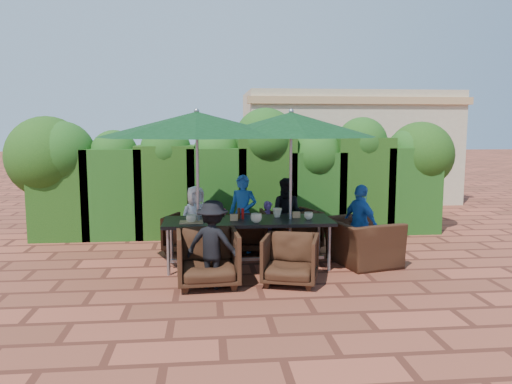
{
  "coord_description": "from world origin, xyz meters",
  "views": [
    {
      "loc": [
        -0.7,
        -7.75,
        2.17
      ],
      "look_at": [
        0.12,
        0.4,
        1.11
      ],
      "focal_mm": 35.0,
      "sensor_mm": 36.0,
      "label": 1
    }
  ],
  "objects": [
    {
      "name": "adult_end_right",
      "position": [
        1.76,
        -0.08,
        0.64
      ],
      "size": [
        0.65,
        0.83,
        1.27
      ],
      "primitive_type": "imported",
      "rotation": [
        0.0,
        0.0,
        1.99
      ],
      "color": "blue",
      "rests_on": "ground"
    },
    {
      "name": "pedestrian_c",
      "position": [
        3.13,
        4.4,
        0.95
      ],
      "size": [
        1.34,
        0.94,
        1.9
      ],
      "primitive_type": "imported",
      "rotation": [
        0.0,
        0.0,
        2.79
      ],
      "color": "gray",
      "rests_on": "ground"
    },
    {
      "name": "dining_table",
      "position": [
        -0.06,
        -0.13,
        0.68
      ],
      "size": [
        2.62,
        0.9,
        0.75
      ],
      "color": "black",
      "rests_on": "ground"
    },
    {
      "name": "cup_c",
      "position": [
        0.04,
        -0.38,
        0.82
      ],
      "size": [
        0.18,
        0.18,
        0.14
      ],
      "primitive_type": "imported",
      "color": "beige",
      "rests_on": "dining_table"
    },
    {
      "name": "number_block_right",
      "position": [
        0.71,
        -0.06,
        0.8
      ],
      "size": [
        0.12,
        0.06,
        0.1
      ],
      "primitive_type": "cube",
      "color": "tan",
      "rests_on": "dining_table"
    },
    {
      "name": "chair_far_left",
      "position": [
        -1.03,
        0.9,
        0.37
      ],
      "size": [
        0.91,
        0.89,
        0.74
      ],
      "primitive_type": "imported",
      "rotation": [
        0.0,
        0.0,
        2.76
      ],
      "color": "black",
      "rests_on": "ground"
    },
    {
      "name": "building",
      "position": [
        3.5,
        6.99,
        1.61
      ],
      "size": [
        6.2,
        3.08,
        3.2
      ],
      "color": "beige",
      "rests_on": "ground"
    },
    {
      "name": "child_right",
      "position": [
        0.39,
        0.92,
        0.44
      ],
      "size": [
        0.33,
        0.28,
        0.88
      ],
      "primitive_type": "imported",
      "rotation": [
        0.0,
        0.0,
        -0.06
      ],
      "color": "#804FAD",
      "rests_on": "ground"
    },
    {
      "name": "cup_e",
      "position": [
        0.88,
        -0.2,
        0.81
      ],
      "size": [
        0.14,
        0.14,
        0.11
      ],
      "primitive_type": "imported",
      "color": "beige",
      "rests_on": "dining_table"
    },
    {
      "name": "umbrella_left",
      "position": [
        -0.83,
        -0.21,
        2.21
      ],
      "size": [
        2.98,
        2.98,
        2.46
      ],
      "color": "gray",
      "rests_on": "ground"
    },
    {
      "name": "cup_a",
      "position": [
        -0.93,
        -0.3,
        0.81
      ],
      "size": [
        0.16,
        0.16,
        0.12
      ],
      "primitive_type": "imported",
      "color": "beige",
      "rests_on": "dining_table"
    },
    {
      "name": "chair_near_left",
      "position": [
        -0.69,
        -1.02,
        0.43
      ],
      "size": [
        0.89,
        0.84,
        0.86
      ],
      "primitive_type": "imported",
      "rotation": [
        0.0,
        0.0,
        0.07
      ],
      "color": "black",
      "rests_on": "ground"
    },
    {
      "name": "number_block_left",
      "position": [
        -0.28,
        -0.2,
        0.8
      ],
      "size": [
        0.12,
        0.06,
        0.1
      ],
      "primitive_type": "cube",
      "color": "tan",
      "rests_on": "dining_table"
    },
    {
      "name": "hedge_wall",
      "position": [
        -0.21,
        2.32,
        1.31
      ],
      "size": [
        9.1,
        1.6,
        2.57
      ],
      "color": "#173C10",
      "rests_on": "ground"
    },
    {
      "name": "pedestrian_a",
      "position": [
        1.39,
        4.19,
        0.84
      ],
      "size": [
        1.58,
        0.59,
        1.68
      ],
      "primitive_type": "imported",
      "rotation": [
        0.0,
        0.0,
        3.16
      ],
      "color": "#238243",
      "rests_on": "ground"
    },
    {
      "name": "ground",
      "position": [
        0.0,
        0.0,
        0.0
      ],
      "size": [
        80.0,
        80.0,
        0.0
      ],
      "primitive_type": "plane",
      "color": "brown",
      "rests_on": "ground"
    },
    {
      "name": "adult_far_left",
      "position": [
        -0.89,
        0.89,
        0.58
      ],
      "size": [
        0.66,
        0.54,
        1.17
      ],
      "primitive_type": "imported",
      "rotation": [
        0.0,
        0.0,
        0.4
      ],
      "color": "white",
      "rests_on": "ground"
    },
    {
      "name": "chair_far_right",
      "position": [
        0.84,
        0.89,
        0.4
      ],
      "size": [
        0.99,
        0.96,
        0.8
      ],
      "primitive_type": "imported",
      "rotation": [
        0.0,
        0.0,
        3.51
      ],
      "color": "black",
      "rests_on": "ground"
    },
    {
      "name": "umbrella_right",
      "position": [
        0.6,
        -0.13,
        2.21
      ],
      "size": [
        2.71,
        2.71,
        2.46
      ],
      "color": "gray",
      "rests_on": "ground"
    },
    {
      "name": "ketchup_bottle",
      "position": [
        -0.14,
        -0.07,
        0.83
      ],
      "size": [
        0.04,
        0.04,
        0.17
      ],
      "primitive_type": "cylinder",
      "color": "#B20C0A",
      "rests_on": "dining_table"
    },
    {
      "name": "chair_near_right",
      "position": [
        0.45,
        -1.05,
        0.38
      ],
      "size": [
        0.91,
        0.88,
        0.76
      ],
      "primitive_type": "imported",
      "rotation": [
        0.0,
        0.0,
        -0.29
      ],
      "color": "black",
      "rests_on": "ground"
    },
    {
      "name": "sauce_bottle",
      "position": [
        -0.2,
        -0.03,
        0.83
      ],
      "size": [
        0.04,
        0.04,
        0.17
      ],
      "primitive_type": "cylinder",
      "color": "#4C230C",
      "rests_on": "dining_table"
    },
    {
      "name": "adult_far_mid",
      "position": [
        -0.07,
        0.82,
        0.68
      ],
      "size": [
        0.6,
        0.55,
        1.36
      ],
      "primitive_type": "imported",
      "rotation": [
        0.0,
        0.0,
        -0.37
      ],
      "color": "blue",
      "rests_on": "ground"
    },
    {
      "name": "adult_far_right",
      "position": [
        0.73,
        0.87,
        0.65
      ],
      "size": [
        0.71,
        0.55,
        1.29
      ],
      "primitive_type": "imported",
      "rotation": [
        0.0,
        0.0,
        -0.31
      ],
      "color": "black",
      "rests_on": "ground"
    },
    {
      "name": "child_left",
      "position": [
        -0.4,
        1.0,
        0.38
      ],
      "size": [
        0.33,
        0.29,
        0.75
      ],
      "primitive_type": "imported",
      "rotation": [
        0.0,
        0.0,
        0.32
      ],
      "color": "#E04F77",
      "rests_on": "ground"
    },
    {
      "name": "cup_d",
      "position": [
        0.42,
        0.04,
        0.82
      ],
      "size": [
        0.15,
        0.15,
        0.14
      ],
      "primitive_type": "imported",
      "color": "beige",
      "rests_on": "dining_table"
    },
    {
      "name": "chair_far_mid",
      "position": [
        -0.07,
        0.86,
        0.4
      ],
      "size": [
        0.79,
        0.74,
        0.8
      ],
      "primitive_type": "imported",
      "rotation": [
        0.0,
        0.0,
        3.15
      ],
      "color": "black",
      "rests_on": "ground"
    },
    {
      "name": "adult_near_left",
      "position": [
        -0.62,
        -1.11,
        0.6
      ],
      "size": [
        0.85,
        0.62,
        1.2
      ],
      "primitive_type": "imported",
      "rotation": [
        0.0,
        0.0,
        2.75
      ],
      "color": "black",
      "rests_on": "ground"
    },
    {
      "name": "pedestrian_b",
      "position": [
        2.74,
        4.32,
        0.96
      ],
      "size": [
        1.06,
        0.83,
        1.92
      ],
      "primitive_type": "imported",
      "rotation": [
        0.0,
        0.0,
        3.47
      ],
      "color": "#E04F77",
      "rests_on": "ground"
    },
    {
      "name": "serving_tray",
      "position": [
        -0.93,
        -0.29,
        0.76
      ],
      "size": [
        0.35,
        0.25,
        0.02
      ],
      "primitive_type": "cube",
      "color": "#AA8252",
      "rests_on": "dining_table"
    },
    {
      "name": "chair_end_right",
      "position": [
        1.75,
        -0.14,
        0.48
      ],
      "size": [
        0.96,
        1.24,
        0.96
      ],
      "primitive_type": "imported",
      "rotation": [
        0.0,
        0.0,
        1.81
      ],
      "color": "black",
      "rests_on": "ground"
    },
    {
      "name": "cup_b",
      "position": [
        -0.61,
        0.02,
        0.81
      ],
      "size": [
        0.12,
        0.12,
        0.12
      ],
      "primitive_type": "imported",
      "color": "beige",
      "rests_on": "dining_table"
    }
  ]
}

